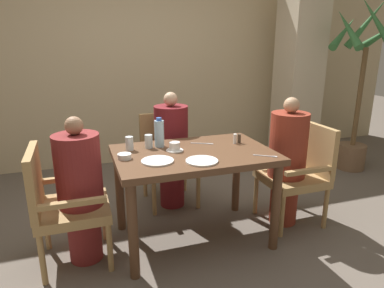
% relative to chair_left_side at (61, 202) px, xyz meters
% --- Properties ---
extents(ground_plane, '(16.00, 16.00, 0.00)m').
position_rel_chair_left_side_xyz_m(ground_plane, '(0.99, 0.00, -0.49)').
color(ground_plane, '#60564C').
extents(wall_back, '(8.00, 0.06, 2.80)m').
position_rel_chair_left_side_xyz_m(wall_back, '(0.99, 2.15, 0.91)').
color(wall_back, '#C6B289').
rests_on(wall_back, ground_plane).
extents(pillar_stone, '(0.49, 0.49, 2.70)m').
position_rel_chair_left_side_xyz_m(pillar_stone, '(3.01, 1.56, 0.86)').
color(pillar_stone, beige).
rests_on(pillar_stone, ground_plane).
extents(dining_table, '(1.22, 0.81, 0.76)m').
position_rel_chair_left_side_xyz_m(dining_table, '(0.99, 0.00, 0.16)').
color(dining_table, brown).
rests_on(dining_table, ground_plane).
extents(chair_left_side, '(0.50, 0.50, 0.88)m').
position_rel_chair_left_side_xyz_m(chair_left_side, '(0.00, 0.00, 0.00)').
color(chair_left_side, '#A88451').
rests_on(chair_left_side, ground_plane).
extents(diner_in_left_chair, '(0.32, 0.32, 1.09)m').
position_rel_chair_left_side_xyz_m(diner_in_left_chair, '(0.14, 0.00, 0.07)').
color(diner_in_left_chair, maroon).
rests_on(diner_in_left_chair, ground_plane).
extents(chair_far_side, '(0.50, 0.50, 0.88)m').
position_rel_chair_left_side_xyz_m(chair_far_side, '(0.99, 0.79, 0.00)').
color(chair_far_side, '#A88451').
rests_on(chair_far_side, ground_plane).
extents(diner_in_far_chair, '(0.32, 0.32, 1.13)m').
position_rel_chair_left_side_xyz_m(diner_in_far_chair, '(0.99, 0.65, 0.09)').
color(diner_in_far_chair, maroon).
rests_on(diner_in_far_chair, ground_plane).
extents(chair_right_side, '(0.50, 0.50, 0.88)m').
position_rel_chair_left_side_xyz_m(chair_right_side, '(1.99, 0.00, 0.00)').
color(chair_right_side, '#A88451').
rests_on(chair_right_side, ground_plane).
extents(diner_in_right_chair, '(0.32, 0.32, 1.14)m').
position_rel_chair_left_side_xyz_m(diner_in_right_chair, '(1.85, 0.00, 0.10)').
color(diner_in_right_chair, maroon).
rests_on(diner_in_right_chair, ground_plane).
extents(potted_palm, '(0.86, 0.87, 2.09)m').
position_rel_chair_left_side_xyz_m(potted_palm, '(3.47, 0.92, 0.48)').
color(potted_palm, brown).
rests_on(potted_palm, ground_plane).
extents(plate_main_left, '(0.23, 0.23, 0.01)m').
position_rel_chair_left_side_xyz_m(plate_main_left, '(0.97, -0.24, 0.27)').
color(plate_main_left, white).
rests_on(plate_main_left, dining_table).
extents(plate_main_right, '(0.23, 0.23, 0.01)m').
position_rel_chair_left_side_xyz_m(plate_main_right, '(0.67, -0.14, 0.27)').
color(plate_main_right, white).
rests_on(plate_main_right, dining_table).
extents(teacup_with_saucer, '(0.13, 0.13, 0.07)m').
position_rel_chair_left_side_xyz_m(teacup_with_saucer, '(0.86, 0.07, 0.30)').
color(teacup_with_saucer, white).
rests_on(teacup_with_saucer, dining_table).
extents(bowl_small, '(0.10, 0.10, 0.04)m').
position_rel_chair_left_side_xyz_m(bowl_small, '(0.46, 0.00, 0.29)').
color(bowl_small, white).
rests_on(bowl_small, dining_table).
extents(water_bottle, '(0.08, 0.08, 0.24)m').
position_rel_chair_left_side_xyz_m(water_bottle, '(0.78, 0.22, 0.38)').
color(water_bottle, '#A3C6DB').
rests_on(water_bottle, dining_table).
extents(glass_tall_near, '(0.06, 0.06, 0.11)m').
position_rel_chair_left_side_xyz_m(glass_tall_near, '(0.53, 0.20, 0.32)').
color(glass_tall_near, silver).
rests_on(glass_tall_near, dining_table).
extents(glass_tall_mid, '(0.06, 0.06, 0.11)m').
position_rel_chair_left_side_xyz_m(glass_tall_mid, '(0.69, 0.21, 0.32)').
color(glass_tall_mid, silver).
rests_on(glass_tall_mid, dining_table).
extents(salt_shaker, '(0.03, 0.03, 0.08)m').
position_rel_chair_left_side_xyz_m(salt_shaker, '(1.39, 0.10, 0.31)').
color(salt_shaker, white).
rests_on(salt_shaker, dining_table).
extents(pepper_shaker, '(0.03, 0.03, 0.08)m').
position_rel_chair_left_side_xyz_m(pepper_shaker, '(1.43, 0.10, 0.31)').
color(pepper_shaker, '#4C3D2D').
rests_on(pepper_shaker, dining_table).
extents(fork_beside_plate, '(0.16, 0.11, 0.00)m').
position_rel_chair_left_side_xyz_m(fork_beside_plate, '(1.48, -0.29, 0.27)').
color(fork_beside_plate, silver).
rests_on(fork_beside_plate, dining_table).
extents(knife_beside_plate, '(0.17, 0.10, 0.00)m').
position_rel_chair_left_side_xyz_m(knife_beside_plate, '(1.14, 0.18, 0.27)').
color(knife_beside_plate, silver).
rests_on(knife_beside_plate, dining_table).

